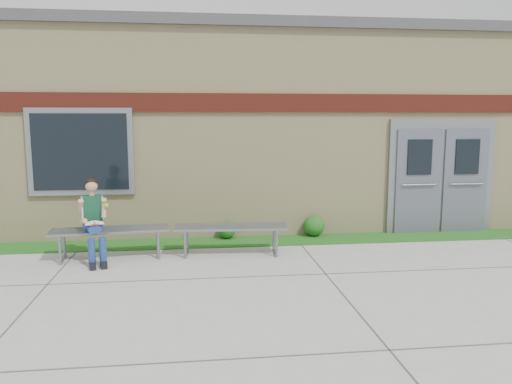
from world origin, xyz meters
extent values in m
plane|color=#9E9E99|center=(0.00, 0.00, 0.00)|extent=(80.00, 80.00, 0.00)
cube|color=#144612|center=(0.00, 2.60, 0.01)|extent=(16.00, 0.80, 0.02)
cube|color=beige|center=(0.00, 6.00, 2.00)|extent=(16.00, 6.00, 4.00)
cube|color=#3F3F42|center=(0.00, 6.00, 4.10)|extent=(16.20, 6.20, 0.20)
cube|color=maroon|center=(0.00, 2.97, 2.60)|extent=(16.00, 0.06, 0.35)
cube|color=slate|center=(-3.00, 2.96, 1.70)|extent=(1.90, 0.08, 1.60)
cube|color=black|center=(-3.00, 2.92, 1.70)|extent=(1.70, 0.04, 1.40)
cube|color=slate|center=(4.00, 2.96, 1.15)|extent=(2.20, 0.08, 2.30)
cube|color=#515662|center=(3.50, 2.91, 1.05)|extent=(0.92, 0.06, 2.10)
cube|color=#515662|center=(4.50, 2.91, 1.05)|extent=(0.92, 0.06, 2.10)
cube|color=slate|center=(-2.33, 1.78, 0.48)|extent=(1.96, 0.72, 0.04)
cube|color=slate|center=(-3.10, 1.78, 0.22)|extent=(0.10, 0.54, 0.44)
cube|color=slate|center=(-1.56, 1.78, 0.22)|extent=(0.10, 0.54, 0.44)
cube|color=slate|center=(-0.33, 1.78, 0.48)|extent=(1.94, 0.65, 0.04)
cube|color=slate|center=(-1.09, 1.78, 0.22)|extent=(0.08, 0.53, 0.43)
cube|color=slate|center=(0.43, 1.78, 0.22)|extent=(0.08, 0.53, 0.43)
cube|color=navy|center=(-2.59, 1.73, 0.57)|extent=(0.36, 0.30, 0.15)
cube|color=#0E361B|center=(-2.59, 1.71, 0.86)|extent=(0.33, 0.25, 0.43)
sphere|color=tan|center=(-2.58, 1.70, 1.23)|extent=(0.24, 0.24, 0.19)
sphere|color=black|center=(-2.59, 1.72, 1.25)|extent=(0.25, 0.25, 0.20)
cylinder|color=navy|center=(-2.61, 1.48, 0.59)|extent=(0.23, 0.41, 0.14)
cylinder|color=navy|center=(-2.45, 1.52, 0.59)|extent=(0.23, 0.41, 0.14)
cylinder|color=navy|center=(-2.54, 1.27, 0.23)|extent=(0.11, 0.11, 0.46)
cylinder|color=navy|center=(-2.38, 1.31, 0.23)|extent=(0.11, 0.11, 0.46)
cube|color=black|center=(-2.52, 1.20, 0.05)|extent=(0.15, 0.26, 0.09)
cube|color=black|center=(-2.36, 1.25, 0.05)|extent=(0.15, 0.26, 0.09)
cylinder|color=tan|center=(-2.74, 1.61, 0.92)|extent=(0.13, 0.22, 0.25)
cylinder|color=tan|center=(-2.40, 1.70, 0.92)|extent=(0.13, 0.22, 0.25)
cube|color=white|center=(-2.50, 1.39, 0.68)|extent=(0.33, 0.27, 0.01)
cube|color=#BB4653|center=(-2.50, 1.39, 0.67)|extent=(0.33, 0.28, 0.01)
sphere|color=#89CB36|center=(-2.34, 1.58, 0.93)|extent=(0.08, 0.08, 0.08)
sphere|color=#144612|center=(-0.33, 2.85, 0.18)|extent=(0.33, 0.33, 0.33)
sphere|color=#144612|center=(1.38, 2.85, 0.22)|extent=(0.40, 0.40, 0.40)
camera|label=1|loc=(-0.90, -6.52, 2.30)|focal=35.00mm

